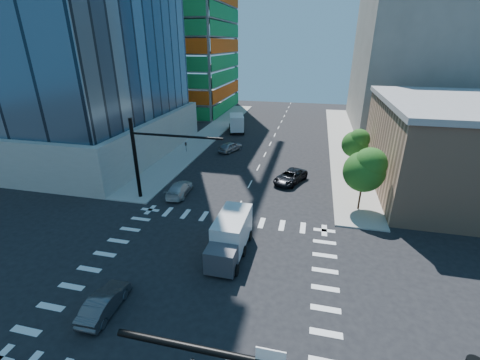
# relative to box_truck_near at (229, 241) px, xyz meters

# --- Properties ---
(ground) EXTENTS (160.00, 160.00, 0.00)m
(ground) POSITION_rel_box_truck_near_xyz_m (-1.24, -3.27, -1.42)
(ground) COLOR black
(ground) RESTS_ON ground
(road_markings) EXTENTS (20.00, 20.00, 0.01)m
(road_markings) POSITION_rel_box_truck_near_xyz_m (-1.24, -3.27, -1.41)
(road_markings) COLOR silver
(road_markings) RESTS_ON ground
(sidewalk_ne) EXTENTS (5.00, 60.00, 0.15)m
(sidewalk_ne) POSITION_rel_box_truck_near_xyz_m (11.26, 36.73, -1.34)
(sidewalk_ne) COLOR gray
(sidewalk_ne) RESTS_ON ground
(sidewalk_nw) EXTENTS (5.00, 60.00, 0.15)m
(sidewalk_nw) POSITION_rel_box_truck_near_xyz_m (-13.74, 36.73, -1.34)
(sidewalk_nw) COLOR gray
(sidewalk_nw) RESTS_ON ground
(construction_building) EXTENTS (25.16, 34.50, 70.60)m
(construction_building) POSITION_rel_box_truck_near_xyz_m (-28.65, 58.66, 23.20)
(construction_building) COLOR gray
(construction_building) RESTS_ON ground
(commercial_building) EXTENTS (20.50, 22.50, 10.60)m
(commercial_building) POSITION_rel_box_truck_near_xyz_m (23.76, 18.73, 3.90)
(commercial_building) COLOR tan
(commercial_building) RESTS_ON ground
(bg_building_ne) EXTENTS (24.00, 30.00, 28.00)m
(bg_building_ne) POSITION_rel_box_truck_near_xyz_m (25.76, 51.73, 12.58)
(bg_building_ne) COLOR slate
(bg_building_ne) RESTS_ON ground
(signal_mast_nw) EXTENTS (10.20, 0.40, 9.00)m
(signal_mast_nw) POSITION_rel_box_truck_near_xyz_m (-11.24, 8.23, 4.08)
(signal_mast_nw) COLOR black
(signal_mast_nw) RESTS_ON sidewalk_nw
(tree_south) EXTENTS (4.16, 4.16, 6.82)m
(tree_south) POSITION_rel_box_truck_near_xyz_m (11.39, 10.64, 3.27)
(tree_south) COLOR #382316
(tree_south) RESTS_ON sidewalk_ne
(tree_north) EXTENTS (3.54, 3.52, 5.78)m
(tree_north) POSITION_rel_box_truck_near_xyz_m (11.69, 22.64, 2.57)
(tree_north) COLOR #382316
(tree_north) RESTS_ON sidewalk_ne
(car_nb_far) EXTENTS (4.51, 6.10, 1.54)m
(car_nb_far) POSITION_rel_box_truck_near_xyz_m (3.61, 16.47, -0.65)
(car_nb_far) COLOR black
(car_nb_far) RESTS_ON ground
(car_sb_near) EXTENTS (2.43, 5.25, 1.49)m
(car_sb_near) POSITION_rel_box_truck_near_xyz_m (-8.64, 9.96, -0.67)
(car_sb_near) COLOR silver
(car_sb_near) RESTS_ON ground
(car_sb_mid) EXTENTS (3.61, 5.05, 1.60)m
(car_sb_mid) POSITION_rel_box_truck_near_xyz_m (-7.02, 27.05, -0.62)
(car_sb_mid) COLOR #9E9FA5
(car_sb_mid) RESTS_ON ground
(car_sb_cross) EXTENTS (1.64, 4.38, 1.43)m
(car_sb_cross) POSITION_rel_box_truck_near_xyz_m (-6.39, -7.71, -0.70)
(car_sb_cross) COLOR #414246
(car_sb_cross) RESTS_ON ground
(box_truck_near) EXTENTS (2.66, 6.13, 3.20)m
(box_truck_near) POSITION_rel_box_truck_near_xyz_m (0.00, 0.00, 0.00)
(box_truck_near) COLOR black
(box_truck_near) RESTS_ON ground
(box_truck_far) EXTENTS (4.49, 7.07, 3.44)m
(box_truck_far) POSITION_rel_box_truck_near_xyz_m (-9.14, 39.99, 0.11)
(box_truck_far) COLOR black
(box_truck_far) RESTS_ON ground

